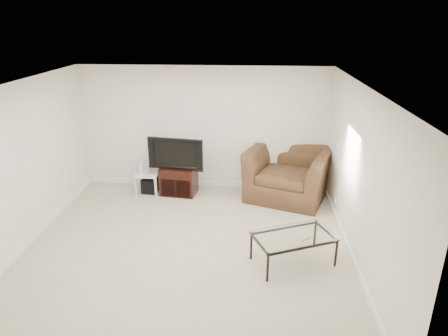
# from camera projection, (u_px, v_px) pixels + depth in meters

# --- Properties ---
(floor) EXTENTS (5.00, 5.00, 0.00)m
(floor) POSITION_uv_depth(u_px,v_px,m) (186.00, 249.00, 6.19)
(floor) COLOR tan
(floor) RESTS_ON ground
(ceiling) EXTENTS (5.00, 5.00, 0.00)m
(ceiling) POSITION_uv_depth(u_px,v_px,m) (180.00, 87.00, 5.30)
(ceiling) COLOR white
(ceiling) RESTS_ON ground
(wall_back) EXTENTS (5.00, 0.02, 2.50)m
(wall_back) POSITION_uv_depth(u_px,v_px,m) (204.00, 128.00, 8.08)
(wall_back) COLOR silver
(wall_back) RESTS_ON ground
(wall_left) EXTENTS (0.02, 5.00, 2.50)m
(wall_left) POSITION_uv_depth(u_px,v_px,m) (17.00, 170.00, 5.91)
(wall_left) COLOR silver
(wall_left) RESTS_ON ground
(wall_right) EXTENTS (0.02, 5.00, 2.50)m
(wall_right) POSITION_uv_depth(u_px,v_px,m) (360.00, 179.00, 5.58)
(wall_right) COLOR silver
(wall_right) RESTS_ON ground
(plate_back) EXTENTS (0.12, 0.02, 0.12)m
(plate_back) POSITION_uv_depth(u_px,v_px,m) (136.00, 127.00, 8.16)
(plate_back) COLOR white
(plate_back) RESTS_ON wall_back
(plate_right_switch) EXTENTS (0.02, 0.09, 0.13)m
(plate_right_switch) POSITION_uv_depth(u_px,v_px,m) (337.00, 144.00, 7.08)
(plate_right_switch) COLOR white
(plate_right_switch) RESTS_ON wall_right
(plate_right_outlet) EXTENTS (0.02, 0.08, 0.12)m
(plate_right_outlet) POSITION_uv_depth(u_px,v_px,m) (335.00, 200.00, 7.13)
(plate_right_outlet) COLOR white
(plate_right_outlet) RESTS_ON wall_right
(tv_stand) EXTENTS (0.74, 0.56, 0.57)m
(tv_stand) POSITION_uv_depth(u_px,v_px,m) (179.00, 180.00, 8.03)
(tv_stand) COLOR black
(tv_stand) RESTS_ON floor
(dvd_player) EXTENTS (0.38, 0.29, 0.05)m
(dvd_player) POSITION_uv_depth(u_px,v_px,m) (178.00, 172.00, 7.93)
(dvd_player) COLOR black
(dvd_player) RESTS_ON tv_stand
(television) EXTENTS (1.04, 0.35, 0.63)m
(television) POSITION_uv_depth(u_px,v_px,m) (177.00, 152.00, 7.79)
(television) COLOR black
(television) RESTS_ON tv_stand
(side_table) EXTENTS (0.45, 0.45, 0.43)m
(side_table) POSITION_uv_depth(u_px,v_px,m) (148.00, 183.00, 8.10)
(side_table) COLOR silver
(side_table) RESTS_ON floor
(subwoofer) EXTENTS (0.32, 0.32, 0.29)m
(subwoofer) POSITION_uv_depth(u_px,v_px,m) (150.00, 185.00, 8.14)
(subwoofer) COLOR black
(subwoofer) RESTS_ON floor
(game_console) EXTENTS (0.05, 0.14, 0.20)m
(game_console) POSITION_uv_depth(u_px,v_px,m) (142.00, 168.00, 7.98)
(game_console) COLOR white
(game_console) RESTS_ON side_table
(game_case) EXTENTS (0.06, 0.13, 0.17)m
(game_case) POSITION_uv_depth(u_px,v_px,m) (150.00, 169.00, 7.97)
(game_case) COLOR #CC4C4C
(game_case) RESTS_ON side_table
(recliner) EXTENTS (1.76, 1.44, 1.32)m
(recliner) POSITION_uv_depth(u_px,v_px,m) (288.00, 166.00, 7.76)
(recliner) COLOR #54301F
(recliner) RESTS_ON floor
(coffee_table) EXTENTS (1.32, 1.05, 0.45)m
(coffee_table) POSITION_uv_depth(u_px,v_px,m) (293.00, 249.00, 5.77)
(coffee_table) COLOR black
(coffee_table) RESTS_ON floor
(remote) EXTENTS (0.17, 0.15, 0.02)m
(remote) POSITION_uv_depth(u_px,v_px,m) (306.00, 238.00, 5.59)
(remote) COLOR #B2B2B7
(remote) RESTS_ON coffee_table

